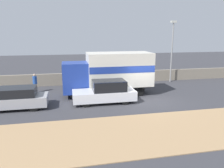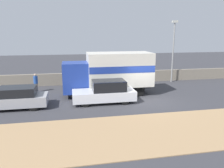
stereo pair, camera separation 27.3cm
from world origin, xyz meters
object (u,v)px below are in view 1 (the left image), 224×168
at_px(street_lamp, 172,47).
at_px(car_hatchback, 106,92).
at_px(box_truck, 111,71).
at_px(pedestrian, 35,83).
at_px(car_sedan_second, 14,99).

distance_m(street_lamp, car_hatchback, 10.19).
height_order(box_truck, pedestrian, box_truck).
xyz_separation_m(car_sedan_second, pedestrian, (0.86, 4.14, 0.13)).
distance_m(street_lamp, box_truck, 8.16).
bearing_deg(street_lamp, car_sedan_second, -157.89).
height_order(street_lamp, car_sedan_second, street_lamp).
relative_size(box_truck, car_sedan_second, 1.57).
bearing_deg(box_truck, car_hatchback, 67.39).
xyz_separation_m(street_lamp, car_hatchback, (-7.98, -5.64, -2.87)).
height_order(box_truck, car_hatchback, box_truck).
height_order(box_truck, car_sedan_second, box_truck).
xyz_separation_m(box_truck, car_hatchback, (-0.85, -2.05, -1.17)).
bearing_deg(box_truck, car_sedan_second, 17.17).
bearing_deg(car_sedan_second, box_truck, -162.83).
bearing_deg(car_sedan_second, car_hatchback, -178.55).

